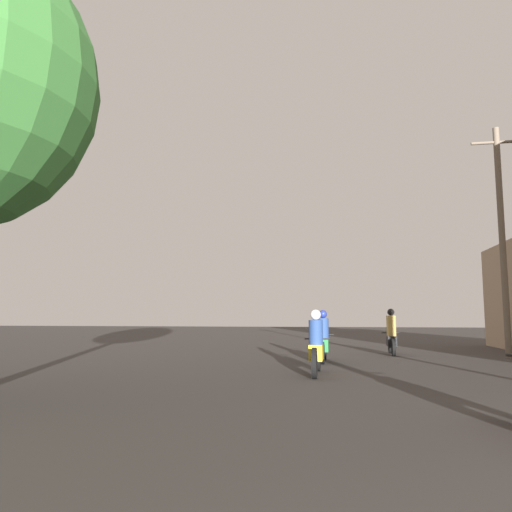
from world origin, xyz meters
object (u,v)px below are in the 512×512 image
Objects in this scene: motorcycle_green at (323,341)px; utility_pole_far at (502,235)px; motorcycle_yellow at (316,348)px; motorcycle_black at (391,336)px.

utility_pole_far reaches higher than motorcycle_green.
motorcycle_green is 0.28× the size of utility_pole_far.
motorcycle_yellow is at bearing -93.48° from motorcycle_green.
motorcycle_green is at bearing 90.23° from motorcycle_yellow.
utility_pole_far is (3.53, -0.75, 3.32)m from motorcycle_black.
motorcycle_yellow is 3.29m from motorcycle_green.
motorcycle_yellow is 1.14× the size of motorcycle_black.
motorcycle_yellow is 6.69m from motorcycle_black.
utility_pole_far is at bearing 18.58° from motorcycle_green.
motorcycle_black is (2.21, 3.01, 0.04)m from motorcycle_green.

